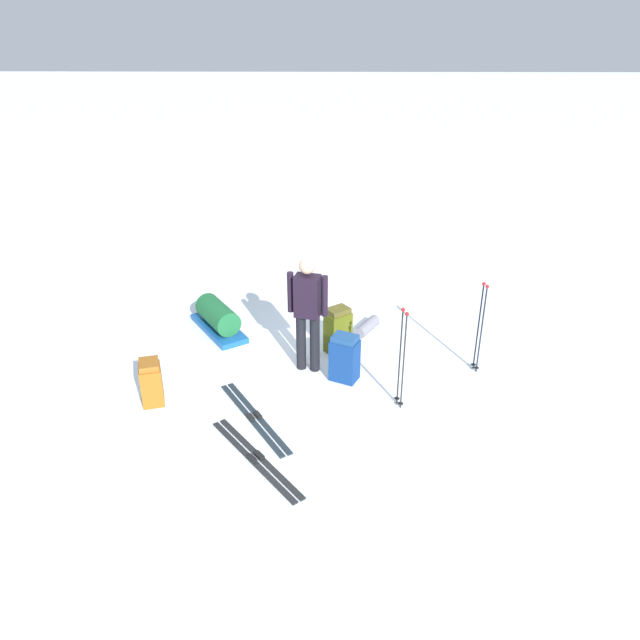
{
  "coord_description": "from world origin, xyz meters",
  "views": [
    {
      "loc": [
        -7.88,
        -0.1,
        4.76
      ],
      "look_at": [
        0.0,
        0.0,
        0.7
      ],
      "focal_mm": 35.3,
      "sensor_mm": 36.0,
      "label": 1
    }
  ],
  "objects_px": {
    "skier_standing": "(308,309)",
    "ski_poles_planted_far": "(481,323)",
    "backpack_small_spare": "(338,330)",
    "sleeping_mat_rolled": "(367,327)",
    "backpack_large_dark": "(345,358)",
    "ski_pair_far": "(256,458)",
    "gear_sled": "(218,318)",
    "ski_poles_planted_near": "(402,354)",
    "backpack_bright": "(151,382)",
    "ski_pair_near": "(254,417)"
  },
  "relations": [
    {
      "from": "backpack_large_dark",
      "to": "sleeping_mat_rolled",
      "type": "bearing_deg",
      "value": -15.73
    },
    {
      "from": "ski_pair_near",
      "to": "sleeping_mat_rolled",
      "type": "distance_m",
      "value": 2.81
    },
    {
      "from": "backpack_small_spare",
      "to": "ski_pair_far",
      "type": "bearing_deg",
      "value": 158.75
    },
    {
      "from": "ski_poles_planted_far",
      "to": "backpack_bright",
      "type": "bearing_deg",
      "value": 101.06
    },
    {
      "from": "backpack_small_spare",
      "to": "skier_standing",
      "type": "bearing_deg",
      "value": 139.8
    },
    {
      "from": "ski_poles_planted_far",
      "to": "sleeping_mat_rolled",
      "type": "xyz_separation_m",
      "value": [
        1.13,
        1.48,
        -0.66
      ]
    },
    {
      "from": "backpack_small_spare",
      "to": "gear_sled",
      "type": "distance_m",
      "value": 1.99
    },
    {
      "from": "ski_pair_near",
      "to": "backpack_large_dark",
      "type": "xyz_separation_m",
      "value": [
        0.94,
        -1.16,
        0.32
      ]
    },
    {
      "from": "ski_poles_planted_near",
      "to": "skier_standing",
      "type": "bearing_deg",
      "value": 53.84
    },
    {
      "from": "backpack_small_spare",
      "to": "ski_poles_planted_near",
      "type": "bearing_deg",
      "value": -150.63
    },
    {
      "from": "skier_standing",
      "to": "backpack_large_dark",
      "type": "relative_size",
      "value": 2.49
    },
    {
      "from": "backpack_large_dark",
      "to": "backpack_small_spare",
      "type": "xyz_separation_m",
      "value": [
        0.77,
        0.08,
        0.02
      ]
    },
    {
      "from": "skier_standing",
      "to": "ski_pair_near",
      "type": "relative_size",
      "value": 1.08
    },
    {
      "from": "backpack_small_spare",
      "to": "sleeping_mat_rolled",
      "type": "distance_m",
      "value": 0.83
    },
    {
      "from": "ski_pair_near",
      "to": "ski_poles_planted_near",
      "type": "relative_size",
      "value": 1.13
    },
    {
      "from": "backpack_large_dark",
      "to": "backpack_bright",
      "type": "xyz_separation_m",
      "value": [
        -0.59,
        2.53,
        -0.03
      ]
    },
    {
      "from": "backpack_large_dark",
      "to": "backpack_small_spare",
      "type": "distance_m",
      "value": 0.78
    },
    {
      "from": "backpack_bright",
      "to": "backpack_small_spare",
      "type": "xyz_separation_m",
      "value": [
        1.37,
        -2.44,
        0.05
      ]
    },
    {
      "from": "ski_pair_far",
      "to": "backpack_small_spare",
      "type": "xyz_separation_m",
      "value": [
        2.51,
        -0.98,
        0.34
      ]
    },
    {
      "from": "ski_pair_near",
      "to": "backpack_small_spare",
      "type": "xyz_separation_m",
      "value": [
        1.72,
        -1.08,
        0.34
      ]
    },
    {
      "from": "ski_pair_near",
      "to": "backpack_bright",
      "type": "relative_size",
      "value": 2.56
    },
    {
      "from": "backpack_small_spare",
      "to": "gear_sled",
      "type": "bearing_deg",
      "value": 71.82
    },
    {
      "from": "ski_pair_near",
      "to": "ski_poles_planted_far",
      "type": "xyz_separation_m",
      "value": [
        1.21,
        -3.04,
        0.74
      ]
    },
    {
      "from": "backpack_small_spare",
      "to": "sleeping_mat_rolled",
      "type": "height_order",
      "value": "backpack_small_spare"
    },
    {
      "from": "ski_pair_near",
      "to": "gear_sled",
      "type": "xyz_separation_m",
      "value": [
        2.34,
        0.81,
        0.21
      ]
    },
    {
      "from": "backpack_bright",
      "to": "ski_poles_planted_near",
      "type": "bearing_deg",
      "value": -90.47
    },
    {
      "from": "backpack_large_dark",
      "to": "backpack_small_spare",
      "type": "relative_size",
      "value": 0.95
    },
    {
      "from": "ski_pair_near",
      "to": "backpack_bright",
      "type": "distance_m",
      "value": 1.44
    },
    {
      "from": "backpack_bright",
      "to": "ski_poles_planted_far",
      "type": "xyz_separation_m",
      "value": [
        0.86,
        -4.4,
        0.45
      ]
    },
    {
      "from": "ski_pair_far",
      "to": "backpack_bright",
      "type": "distance_m",
      "value": 1.88
    },
    {
      "from": "ski_pair_far",
      "to": "backpack_bright",
      "type": "height_order",
      "value": "backpack_bright"
    },
    {
      "from": "ski_pair_far",
      "to": "ski_poles_planted_far",
      "type": "xyz_separation_m",
      "value": [
        2.0,
        -2.94,
        0.74
      ]
    },
    {
      "from": "ski_pair_near",
      "to": "ski_pair_far",
      "type": "xyz_separation_m",
      "value": [
        -0.79,
        -0.1,
        -0.0
      ]
    },
    {
      "from": "gear_sled",
      "to": "sleeping_mat_rolled",
      "type": "bearing_deg",
      "value": -89.93
    },
    {
      "from": "skier_standing",
      "to": "backpack_small_spare",
      "type": "xyz_separation_m",
      "value": [
        0.51,
        -0.43,
        -0.6
      ]
    },
    {
      "from": "backpack_bright",
      "to": "gear_sled",
      "type": "bearing_deg",
      "value": -15.5
    },
    {
      "from": "backpack_small_spare",
      "to": "ski_poles_planted_near",
      "type": "xyz_separation_m",
      "value": [
        -1.39,
        -0.78,
        0.41
      ]
    },
    {
      "from": "skier_standing",
      "to": "ski_poles_planted_far",
      "type": "height_order",
      "value": "skier_standing"
    },
    {
      "from": "ski_poles_planted_near",
      "to": "ski_pair_near",
      "type": "bearing_deg",
      "value": 99.84
    },
    {
      "from": "ski_pair_near",
      "to": "skier_standing",
      "type": "bearing_deg",
      "value": -28.17
    },
    {
      "from": "ski_pair_near",
      "to": "sleeping_mat_rolled",
      "type": "height_order",
      "value": "sleeping_mat_rolled"
    },
    {
      "from": "ski_poles_planted_near",
      "to": "gear_sled",
      "type": "relative_size",
      "value": 1.07
    },
    {
      "from": "ski_poles_planted_far",
      "to": "ski_poles_planted_near",
      "type": "bearing_deg",
      "value": 127.04
    },
    {
      "from": "ski_poles_planted_far",
      "to": "gear_sled",
      "type": "height_order",
      "value": "ski_poles_planted_far"
    },
    {
      "from": "ski_pair_near",
      "to": "backpack_large_dark",
      "type": "bearing_deg",
      "value": -50.88
    },
    {
      "from": "ski_pair_far",
      "to": "backpack_bright",
      "type": "bearing_deg",
      "value": 52.11
    },
    {
      "from": "skier_standing",
      "to": "ski_pair_far",
      "type": "relative_size",
      "value": 1.14
    },
    {
      "from": "ski_pair_far",
      "to": "ski_poles_planted_near",
      "type": "xyz_separation_m",
      "value": [
        1.11,
        -1.76,
        0.75
      ]
    },
    {
      "from": "sleeping_mat_rolled",
      "to": "backpack_bright",
      "type": "bearing_deg",
      "value": 124.31
    },
    {
      "from": "backpack_bright",
      "to": "ski_poles_planted_near",
      "type": "height_order",
      "value": "ski_poles_planted_near"
    }
  ]
}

